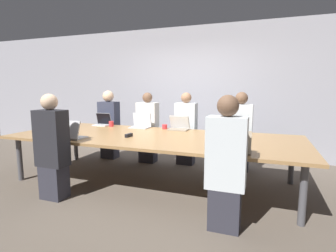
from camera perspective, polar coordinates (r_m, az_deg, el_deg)
The scene contains 20 objects.
ground_plane at distance 4.26m, azimuth -3.25°, elevation -12.00°, with size 24.00×24.00×0.00m, color brown.
curtain_wall at distance 5.91m, azimuth 4.58°, elevation 7.53°, with size 12.00×0.06×2.80m.
conference_table at distance 4.07m, azimuth -3.33°, elevation -2.70°, with size 4.43×1.69×0.74m.
laptop_far_right at distance 4.43m, azimuth 14.95°, elevation -0.58°, with size 0.31×0.25×0.25m.
person_far_right at distance 4.83m, azimuth 15.45°, elevation -1.44°, with size 0.40×0.24×1.41m.
bottle_far_right at distance 4.33m, azimuth 11.70°, elevation -0.22°, with size 0.07×0.07×0.25m.
laptop_near_left at distance 4.05m, azimuth -20.33°, elevation -1.57°, with size 0.35×0.27×0.27m.
person_near_left at distance 3.79m, azimuth -23.89°, elevation -4.52°, with size 0.40×0.24×1.40m.
cup_near_left at distance 4.24m, azimuth -22.67°, elevation -1.65°, with size 0.09×0.09×0.10m.
laptop_far_left at distance 5.33m, azimuth -14.04°, elevation 0.89°, with size 0.31×0.24×0.24m.
person_far_left at distance 5.63m, azimuth -12.69°, elevation 0.13°, with size 0.40×0.24×1.42m.
cup_far_left at distance 5.13m, azimuth -12.25°, elevation 0.45°, with size 0.09×0.09×0.10m.
laptop_far_midleft at distance 4.90m, azimuth -5.92°, elevation 0.56°, with size 0.36×0.27×0.27m.
person_far_midleft at distance 5.21m, azimuth -4.43°, elevation -0.62°, with size 0.40×0.24×1.39m.
laptop_near_right at distance 3.08m, azimuth 14.73°, elevation -4.33°, with size 0.32×0.26×0.26m.
person_near_right at distance 2.78m, azimuth 12.51°, elevation -8.43°, with size 0.40×0.24×1.41m.
laptop_far_center at distance 4.62m, azimuth 2.36°, elevation 0.04°, with size 0.35×0.26×0.25m.
person_far_center at distance 5.07m, azimuth 3.93°, elevation -0.85°, with size 0.40×0.24×1.39m.
cup_far_center at distance 4.71m, azimuth -0.73°, elevation -0.16°, with size 0.09×0.09×0.08m.
stapler at distance 4.00m, azimuth -8.53°, elevation -2.02°, with size 0.06×0.15×0.05m.
Camera 1 is at (1.60, -3.66, 1.48)m, focal length 28.00 mm.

